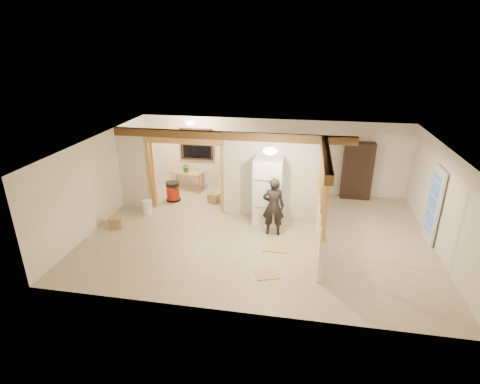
% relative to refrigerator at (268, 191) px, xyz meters
% --- Properties ---
extents(floor, '(9.00, 6.50, 0.01)m').
position_rel_refrigerator_xyz_m(floor, '(-0.16, -0.76, -0.96)').
color(floor, '#C2AF90').
rests_on(floor, ground).
extents(ceiling, '(9.00, 6.50, 0.01)m').
position_rel_refrigerator_xyz_m(ceiling, '(-0.16, -0.76, 1.54)').
color(ceiling, white).
extents(wall_back, '(9.00, 0.01, 2.50)m').
position_rel_refrigerator_xyz_m(wall_back, '(-0.16, 2.49, 0.29)').
color(wall_back, white).
rests_on(wall_back, floor).
extents(wall_front, '(9.00, 0.01, 2.50)m').
position_rel_refrigerator_xyz_m(wall_front, '(-0.16, -4.01, 0.29)').
color(wall_front, white).
rests_on(wall_front, floor).
extents(wall_left, '(0.01, 6.50, 2.50)m').
position_rel_refrigerator_xyz_m(wall_left, '(-4.66, -0.76, 0.29)').
color(wall_left, white).
rests_on(wall_left, floor).
extents(wall_right, '(0.01, 6.50, 2.50)m').
position_rel_refrigerator_xyz_m(wall_right, '(4.34, -0.76, 0.29)').
color(wall_right, white).
rests_on(wall_right, floor).
extents(partition_left_stub, '(0.90, 0.12, 2.50)m').
position_rel_refrigerator_xyz_m(partition_left_stub, '(-4.21, 0.44, 0.29)').
color(partition_left_stub, silver).
rests_on(partition_left_stub, floor).
extents(partition_center, '(2.80, 0.12, 2.50)m').
position_rel_refrigerator_xyz_m(partition_center, '(0.04, 0.44, 0.29)').
color(partition_center, silver).
rests_on(partition_center, floor).
extents(doorway_frame, '(2.46, 0.14, 2.20)m').
position_rel_refrigerator_xyz_m(doorway_frame, '(-2.56, 0.44, 0.14)').
color(doorway_frame, tan).
rests_on(doorway_frame, floor).
extents(header_beam_back, '(7.00, 0.18, 0.22)m').
position_rel_refrigerator_xyz_m(header_beam_back, '(-1.16, 0.44, 1.42)').
color(header_beam_back, brown).
rests_on(header_beam_back, ceiling).
extents(header_beam_right, '(0.18, 3.30, 0.22)m').
position_rel_refrigerator_xyz_m(header_beam_right, '(1.44, -1.16, 1.42)').
color(header_beam_right, brown).
rests_on(header_beam_right, ceiling).
extents(pony_wall, '(0.12, 3.20, 1.00)m').
position_rel_refrigerator_xyz_m(pony_wall, '(1.44, -1.16, -0.46)').
color(pony_wall, silver).
rests_on(pony_wall, floor).
extents(stud_partition, '(0.14, 3.20, 1.32)m').
position_rel_refrigerator_xyz_m(stud_partition, '(1.44, -1.16, 0.70)').
color(stud_partition, tan).
rests_on(stud_partition, pony_wall).
extents(window_back, '(1.12, 0.10, 1.10)m').
position_rel_refrigerator_xyz_m(window_back, '(-2.76, 2.41, 0.59)').
color(window_back, black).
rests_on(window_back, wall_back).
extents(french_door, '(0.12, 0.86, 2.00)m').
position_rel_refrigerator_xyz_m(french_door, '(4.26, -0.36, 0.04)').
color(french_door, white).
rests_on(french_door, floor).
extents(ceiling_dome_main, '(0.36, 0.36, 0.16)m').
position_rel_refrigerator_xyz_m(ceiling_dome_main, '(0.14, -1.26, 1.52)').
color(ceiling_dome_main, '#FFEABF').
rests_on(ceiling_dome_main, ceiling).
extents(ceiling_dome_util, '(0.32, 0.32, 0.14)m').
position_rel_refrigerator_xyz_m(ceiling_dome_util, '(-2.66, 1.54, 1.52)').
color(ceiling_dome_util, '#FFEABF').
rests_on(ceiling_dome_util, ceiling).
extents(hanging_bulb, '(0.07, 0.07, 0.07)m').
position_rel_refrigerator_xyz_m(hanging_bulb, '(-2.16, 0.84, 1.22)').
color(hanging_bulb, '#FFD88C').
rests_on(hanging_bulb, ceiling).
extents(refrigerator, '(0.79, 0.77, 1.92)m').
position_rel_refrigerator_xyz_m(refrigerator, '(0.00, 0.00, 0.00)').
color(refrigerator, white).
rests_on(refrigerator, floor).
extents(woman, '(0.61, 0.42, 1.61)m').
position_rel_refrigerator_xyz_m(woman, '(0.22, -0.71, -0.15)').
color(woman, black).
rests_on(woman, floor).
extents(work_table, '(1.14, 0.73, 0.66)m').
position_rel_refrigerator_xyz_m(work_table, '(-3.01, 2.02, -0.63)').
color(work_table, tan).
rests_on(work_table, floor).
extents(potted_plant, '(0.36, 0.34, 0.32)m').
position_rel_refrigerator_xyz_m(potted_plant, '(-3.04, 1.98, -0.13)').
color(potted_plant, '#285521').
rests_on(potted_plant, work_table).
extents(shop_vac, '(0.65, 0.65, 0.63)m').
position_rel_refrigerator_xyz_m(shop_vac, '(-3.21, 1.02, -0.64)').
color(shop_vac, '#A31E0A').
rests_on(shop_vac, floor).
extents(bookshelf, '(0.95, 0.32, 1.90)m').
position_rel_refrigerator_xyz_m(bookshelf, '(2.68, 2.26, -0.01)').
color(bookshelf, black).
rests_on(bookshelf, floor).
extents(bucket, '(0.35, 0.35, 0.40)m').
position_rel_refrigerator_xyz_m(bucket, '(-3.66, -0.05, -0.76)').
color(bucket, white).
rests_on(bucket, floor).
extents(box_util_a, '(0.39, 0.36, 0.28)m').
position_rel_refrigerator_xyz_m(box_util_a, '(-1.86, 1.11, -0.82)').
color(box_util_a, '#AA8452').
rests_on(box_util_a, floor).
extents(box_util_b, '(0.43, 0.43, 0.31)m').
position_rel_refrigerator_xyz_m(box_util_b, '(-4.05, 0.68, -0.80)').
color(box_util_b, '#AA8452').
rests_on(box_util_b, floor).
extents(box_front, '(0.42, 0.37, 0.30)m').
position_rel_refrigerator_xyz_m(box_front, '(-4.14, -1.09, -0.81)').
color(box_front, '#AA8452').
rests_on(box_front, floor).
extents(floor_panel_near, '(0.64, 0.64, 0.02)m').
position_rel_refrigerator_xyz_m(floor_panel_near, '(0.39, -1.39, -0.95)').
color(floor_panel_near, tan).
rests_on(floor_panel_near, floor).
extents(floor_panel_far, '(0.63, 0.56, 0.02)m').
position_rel_refrigerator_xyz_m(floor_panel_far, '(0.29, -2.66, -0.95)').
color(floor_panel_far, tan).
rests_on(floor_panel_far, floor).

